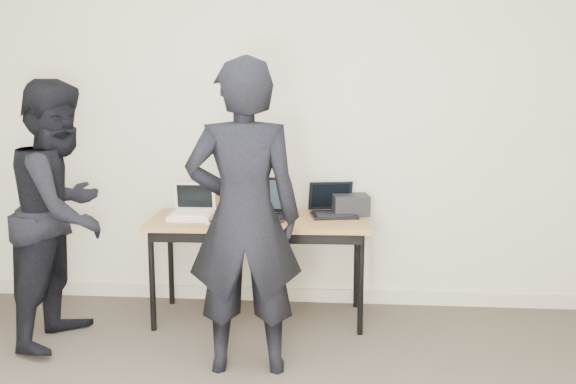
# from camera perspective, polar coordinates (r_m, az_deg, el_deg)

# --- Properties ---
(room) EXTENTS (4.60, 4.60, 2.80)m
(room) POSITION_cam_1_polar(r_m,az_deg,el_deg) (2.49, -5.42, 2.95)
(room) COLOR #403931
(room) RESTS_ON ground
(desk) EXTENTS (1.52, 0.70, 0.72)m
(desk) POSITION_cam_1_polar(r_m,az_deg,el_deg) (4.42, -2.60, -3.13)
(desk) COLOR olive
(desk) RESTS_ON ground
(laptop_beige) EXTENTS (0.29, 0.29, 0.23)m
(laptop_beige) POSITION_cam_1_polar(r_m,az_deg,el_deg) (4.47, -8.54, -1.70)
(laptop_beige) COLOR beige
(laptop_beige) RESTS_ON desk
(laptop_center) EXTENTS (0.43, 0.42, 0.28)m
(laptop_center) POSITION_cam_1_polar(r_m,az_deg,el_deg) (4.40, -2.37, -1.57)
(laptop_center) COLOR black
(laptop_center) RESTS_ON desk
(laptop_right) EXTENTS (0.36, 0.35, 0.23)m
(laptop_right) POSITION_cam_1_polar(r_m,az_deg,el_deg) (4.52, 3.99, -1.43)
(laptop_right) COLOR black
(laptop_right) RESTS_ON desk
(leather_satchel) EXTENTS (0.37, 0.20, 0.25)m
(leather_satchel) POSITION_cam_1_polar(r_m,az_deg,el_deg) (4.63, -4.46, -0.21)
(leather_satchel) COLOR brown
(leather_satchel) RESTS_ON desk
(tissue) EXTENTS (0.15, 0.12, 0.08)m
(tissue) POSITION_cam_1_polar(r_m,az_deg,el_deg) (4.61, -4.11, 1.71)
(tissue) COLOR white
(tissue) RESTS_ON leather_satchel
(equipment_box) EXTENTS (0.28, 0.24, 0.14)m
(equipment_box) POSITION_cam_1_polar(r_m,az_deg,el_deg) (4.55, 5.59, -1.14)
(equipment_box) COLOR black
(equipment_box) RESTS_ON desk
(power_brick) EXTENTS (0.07, 0.05, 0.03)m
(power_brick) POSITION_cam_1_polar(r_m,az_deg,el_deg) (4.28, -5.83, -2.62)
(power_brick) COLOR black
(power_brick) RESTS_ON desk
(cables) EXTENTS (1.14, 0.43, 0.01)m
(cables) POSITION_cam_1_polar(r_m,az_deg,el_deg) (4.37, -3.34, -2.46)
(cables) COLOR black
(cables) RESTS_ON desk
(person_typist) EXTENTS (0.70, 0.50, 1.79)m
(person_typist) POSITION_cam_1_polar(r_m,az_deg,el_deg) (3.60, -3.94, -2.32)
(person_typist) COLOR black
(person_typist) RESTS_ON ground
(person_observer) EXTENTS (0.69, 0.86, 1.67)m
(person_observer) POSITION_cam_1_polar(r_m,az_deg,el_deg) (4.29, -19.45, -1.72)
(person_observer) COLOR black
(person_observer) RESTS_ON ground
(baseboard) EXTENTS (4.50, 0.03, 0.10)m
(baseboard) POSITION_cam_1_polar(r_m,az_deg,el_deg) (4.95, -0.55, -9.08)
(baseboard) COLOR #BAAD9A
(baseboard) RESTS_ON ground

